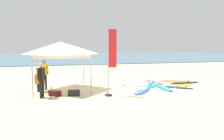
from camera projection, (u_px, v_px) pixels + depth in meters
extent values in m
plane|color=beige|center=(107.00, 90.00, 13.09)|extent=(80.00, 80.00, 0.00)
cube|color=teal|center=(68.00, 57.00, 45.62)|extent=(80.00, 36.00, 0.10)
cylinder|color=#B7B7BC|center=(32.00, 76.00, 11.26)|extent=(0.07, 0.07, 2.05)
cylinder|color=#B7B7BC|center=(91.00, 74.00, 12.00)|extent=(0.07, 0.07, 2.05)
cylinder|color=#B7B7BC|center=(36.00, 70.00, 14.09)|extent=(0.07, 0.07, 2.05)
cylinder|color=#B7B7BC|center=(84.00, 69.00, 14.83)|extent=(0.07, 0.07, 2.05)
cube|color=white|center=(62.00, 57.00, 11.53)|extent=(2.94, 0.03, 0.18)
cube|color=white|center=(60.00, 55.00, 14.36)|extent=(2.94, 0.03, 0.18)
cube|color=white|center=(34.00, 56.00, 12.57)|extent=(0.03, 2.94, 0.18)
cube|color=white|center=(87.00, 55.00, 13.31)|extent=(0.03, 2.94, 0.18)
pyramid|color=white|center=(61.00, 48.00, 12.89)|extent=(3.06, 3.06, 0.70)
ellipsoid|color=white|center=(138.00, 85.00, 14.39)|extent=(2.58, 1.10, 0.07)
cube|color=black|center=(138.00, 85.00, 14.39)|extent=(2.10, 0.41, 0.01)
cone|color=black|center=(123.00, 85.00, 13.95)|extent=(0.09, 0.09, 0.12)
ellipsoid|color=pink|center=(154.00, 82.00, 15.47)|extent=(0.81, 1.89, 0.07)
cube|color=black|center=(154.00, 82.00, 15.47)|extent=(0.32, 1.54, 0.01)
cone|color=black|center=(148.00, 79.00, 16.14)|extent=(0.09, 0.09, 0.12)
ellipsoid|color=#19847F|center=(163.00, 88.00, 13.55)|extent=(0.76, 2.25, 0.07)
cube|color=white|center=(163.00, 87.00, 13.54)|extent=(0.18, 1.88, 0.01)
cone|color=white|center=(170.00, 89.00, 12.65)|extent=(0.09, 0.09, 0.12)
ellipsoid|color=yellow|center=(183.00, 86.00, 14.24)|extent=(2.10, 1.53, 0.07)
cube|color=black|center=(183.00, 85.00, 14.23)|extent=(1.56, 0.93, 0.01)
cone|color=black|center=(190.00, 82.00, 14.82)|extent=(0.09, 0.09, 0.12)
ellipsoid|color=orange|center=(176.00, 81.00, 15.94)|extent=(2.14, 1.18, 0.07)
cube|color=black|center=(176.00, 81.00, 15.94)|extent=(1.68, 0.60, 0.01)
cone|color=black|center=(188.00, 80.00, 15.87)|extent=(0.09, 0.09, 0.12)
ellipsoid|color=blue|center=(142.00, 91.00, 12.50)|extent=(1.74, 1.84, 0.07)
cube|color=white|center=(142.00, 91.00, 12.49)|extent=(1.18, 1.28, 0.01)
cone|color=white|center=(137.00, 92.00, 11.77)|extent=(0.09, 0.09, 0.12)
ellipsoid|color=black|center=(184.00, 83.00, 15.31)|extent=(2.34, 0.83, 0.07)
cube|color=white|center=(184.00, 82.00, 15.31)|extent=(1.94, 0.23, 0.01)
cone|color=white|center=(173.00, 82.00, 14.98)|extent=(0.09, 0.09, 0.12)
ellipsoid|color=navy|center=(178.00, 87.00, 13.66)|extent=(1.65, 1.62, 0.07)
cube|color=white|center=(178.00, 87.00, 13.66)|extent=(1.14, 1.11, 0.01)
cone|color=white|center=(166.00, 85.00, 14.02)|extent=(0.09, 0.09, 0.12)
ellipsoid|color=#23B2CC|center=(152.00, 85.00, 14.56)|extent=(1.78, 2.32, 0.07)
cube|color=black|center=(152.00, 84.00, 14.56)|extent=(1.10, 1.71, 0.01)
cone|color=black|center=(154.00, 81.00, 15.46)|extent=(0.09, 0.09, 0.12)
cylinder|color=black|center=(41.00, 89.00, 10.94)|extent=(0.13, 0.13, 0.88)
cylinder|color=black|center=(43.00, 89.00, 11.11)|extent=(0.13, 0.13, 0.88)
cube|color=black|center=(41.00, 74.00, 10.94)|extent=(0.35, 0.42, 0.60)
sphere|color=tan|center=(41.00, 65.00, 10.90)|extent=(0.21, 0.21, 0.21)
cylinder|color=black|center=(39.00, 75.00, 10.72)|extent=(0.09, 0.09, 0.54)
cylinder|color=black|center=(43.00, 74.00, 11.17)|extent=(0.09, 0.09, 0.54)
cylinder|color=#2D2D33|center=(43.00, 82.00, 13.14)|extent=(0.13, 0.13, 0.88)
cylinder|color=#2D2D33|center=(46.00, 82.00, 13.11)|extent=(0.13, 0.13, 0.88)
cube|color=yellow|center=(44.00, 69.00, 13.04)|extent=(0.42, 0.34, 0.60)
sphere|color=#9E7051|center=(44.00, 62.00, 13.00)|extent=(0.21, 0.21, 0.21)
cylinder|color=yellow|center=(40.00, 70.00, 13.08)|extent=(0.09, 0.09, 0.54)
cylinder|color=yellow|center=(48.00, 70.00, 13.01)|extent=(0.09, 0.09, 0.54)
cylinder|color=black|center=(38.00, 88.00, 12.53)|extent=(0.13, 0.13, 0.45)
cylinder|color=black|center=(42.00, 88.00, 12.55)|extent=(0.13, 0.13, 0.45)
cube|color=orange|center=(40.00, 79.00, 12.49)|extent=(0.39, 0.27, 0.52)
sphere|color=#9E7051|center=(39.00, 72.00, 12.45)|extent=(0.21, 0.21, 0.21)
cylinder|color=orange|center=(35.00, 79.00, 12.47)|extent=(0.09, 0.09, 0.47)
cylinder|color=orange|center=(44.00, 79.00, 12.52)|extent=(0.09, 0.09, 0.47)
cylinder|color=#99999E|center=(108.00, 62.00, 11.34)|extent=(0.04, 0.04, 3.40)
cube|color=red|center=(113.00, 48.00, 11.32)|extent=(0.40, 0.02, 1.90)
cylinder|color=black|center=(108.00, 95.00, 11.53)|extent=(0.36, 0.36, 0.08)
cube|color=#4C1919|center=(55.00, 93.00, 11.52)|extent=(0.65, 0.65, 0.28)
cube|color=#232328|center=(74.00, 93.00, 11.58)|extent=(0.64, 0.41, 0.28)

